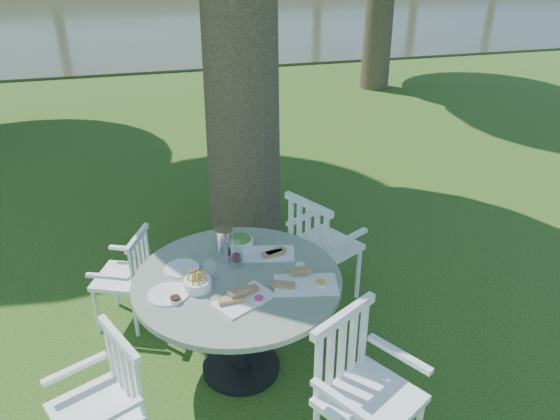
% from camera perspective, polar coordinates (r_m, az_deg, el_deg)
% --- Properties ---
extents(ground, '(140.00, 140.00, 0.00)m').
position_cam_1_polar(ground, '(4.67, 0.64, -10.43)').
color(ground, '#1B3C0C').
rests_on(ground, ground).
extents(table, '(1.39, 1.39, 0.79)m').
position_cam_1_polar(table, '(3.75, -4.38, -9.00)').
color(table, black).
rests_on(table, ground).
extents(chair_ne, '(0.64, 0.65, 0.98)m').
position_cam_1_polar(chair_ne, '(4.48, 3.94, -3.35)').
color(chair_ne, white).
rests_on(chair_ne, ground).
extents(chair_nw, '(0.51, 0.52, 0.80)m').
position_cam_1_polar(chair_nw, '(4.44, -15.40, -6.26)').
color(chair_nw, white).
rests_on(chair_nw, ground).
extents(chair_sw, '(0.58, 0.59, 0.90)m').
position_cam_1_polar(chair_sw, '(3.35, -17.44, -18.09)').
color(chair_sw, white).
rests_on(chair_sw, ground).
extents(chair_se, '(0.68, 0.66, 1.00)m').
position_cam_1_polar(chair_se, '(3.24, 8.02, -17.31)').
color(chair_se, white).
rests_on(chair_se, ground).
extents(tableware, '(1.23, 0.92, 0.24)m').
position_cam_1_polar(tableware, '(3.70, -5.04, -5.73)').
color(tableware, white).
rests_on(tableware, table).
extents(river, '(100.00, 28.00, 0.12)m').
position_cam_1_polar(river, '(26.74, -13.47, 20.30)').
color(river, '#2C331E').
rests_on(river, ground).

